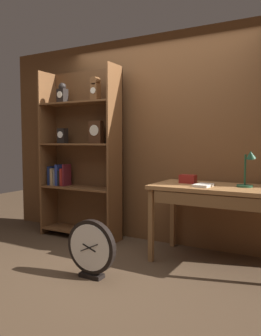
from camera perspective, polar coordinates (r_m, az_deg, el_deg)
ground_plane at (r=3.39m, az=-4.77°, el=-17.72°), size 10.00×10.00×0.00m
back_wood_panel at (r=4.28m, az=4.99°, el=4.77°), size 4.80×0.05×2.60m
bookshelf at (r=4.55m, az=-8.48°, el=2.24°), size 1.12×0.35×2.22m
workbench at (r=3.62m, az=14.83°, el=-4.39°), size 1.41×0.70×0.82m
desk_lamp at (r=3.58m, az=19.13°, el=-0.10°), size 0.19×0.19×0.38m
toolbox_small at (r=3.79m, az=9.63°, el=-1.83°), size 0.18×0.10×0.09m
open_repair_manual at (r=3.55m, az=12.16°, el=-2.86°), size 0.18×0.23×0.02m
round_clock_large at (r=3.28m, az=-6.61°, el=-13.28°), size 0.51×0.11×0.55m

